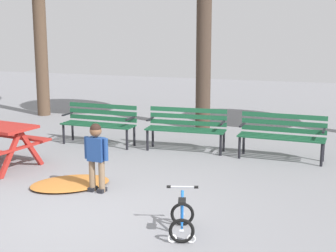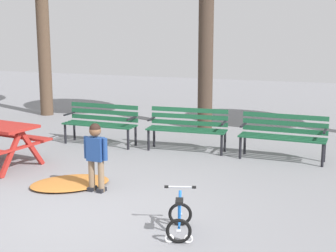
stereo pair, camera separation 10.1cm
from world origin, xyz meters
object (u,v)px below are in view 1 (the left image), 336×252
Objects in this scene: park_bench_far_left at (100,121)px; park_bench_right at (282,133)px; kids_bicycle at (182,218)px; park_bench_left at (186,125)px; child_standing at (96,152)px.

park_bench_right is at bearing 1.39° from park_bench_far_left.
kids_bicycle is at bearing -50.82° from park_bench_far_left.
park_bench_left is 2.61× the size of kids_bicycle.
park_bench_far_left is 1.52× the size of child_standing.
park_bench_far_left is 3.14m from child_standing.
kids_bicycle is (3.14, -3.85, -0.31)m from park_bench_far_left.
park_bench_right reaches higher than kids_bicycle.
park_bench_far_left is 1.90m from park_bench_left.
child_standing is (-2.37, -2.89, 0.11)m from park_bench_right.
kids_bicycle is (1.25, -3.99, -0.31)m from park_bench_left.
park_bench_far_left is at bearing -178.61° from park_bench_right.
park_bench_far_left is at bearing 117.01° from child_standing.
park_bench_far_left reaches higher than kids_bicycle.
kids_bicycle is (-0.66, -3.94, -0.31)m from park_bench_right.
park_bench_left is at bearing 178.69° from park_bench_right.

